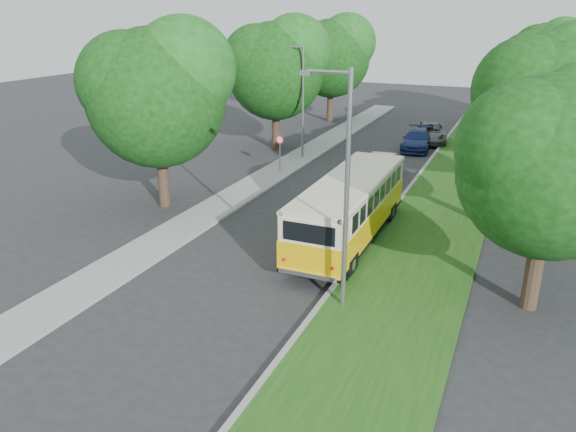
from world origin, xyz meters
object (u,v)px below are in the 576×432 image
at_px(car_silver, 376,174).
at_px(lamppost_near, 344,185).
at_px(car_white, 381,166).
at_px(car_grey, 430,133).
at_px(car_blue, 417,140).
at_px(lamppost_far, 301,98).
at_px(vintage_bus, 349,211).

bearing_deg(car_silver, lamppost_near, -93.80).
bearing_deg(car_white, lamppost_near, -83.62).
xyz_separation_m(car_silver, car_white, (-0.14, 1.73, 0.03)).
distance_m(lamppost_near, car_grey, 27.53).
xyz_separation_m(car_blue, car_grey, (0.45, 2.84, 0.02)).
bearing_deg(car_white, lamppost_far, 156.01).
relative_size(lamppost_far, car_white, 1.78).
distance_m(lamppost_near, lamppost_far, 20.53).
distance_m(car_blue, car_grey, 2.88).
relative_size(lamppost_near, car_white, 1.89).
height_order(car_white, car_blue, car_blue).
bearing_deg(lamppost_far, car_grey, 50.58).
bearing_deg(car_white, vintage_bus, -86.41).
distance_m(lamppost_far, car_white, 7.46).
bearing_deg(car_grey, car_silver, -103.68).
xyz_separation_m(lamppost_far, car_silver, (6.34, -4.08, -3.45)).
xyz_separation_m(lamppost_near, car_grey, (-1.72, 27.24, -3.64)).
relative_size(vintage_bus, car_silver, 2.54).
bearing_deg(vintage_bus, car_silver, 97.17).
xyz_separation_m(car_silver, car_grey, (0.84, 12.82, 0.06)).
bearing_deg(car_blue, lamppost_near, -90.31).
distance_m(vintage_bus, car_silver, 8.92).
bearing_deg(car_grey, lamppost_near, -96.29).
relative_size(lamppost_far, vintage_bus, 0.76).
bearing_deg(car_silver, vintage_bus, -96.76).
bearing_deg(car_grey, lamppost_far, -139.33).
height_order(vintage_bus, car_grey, vintage_bus).
height_order(lamppost_near, car_silver, lamppost_near).
relative_size(car_blue, car_grey, 0.93).
bearing_deg(lamppost_far, vintage_bus, -60.02).
height_order(vintage_bus, car_silver, vintage_bus).
bearing_deg(lamppost_far, car_blue, 41.23).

